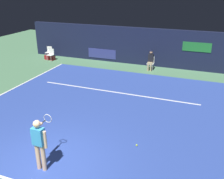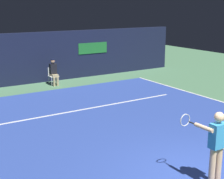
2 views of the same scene
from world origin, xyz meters
name	(u,v)px [view 1 (image 1 of 2)]	position (x,y,z in m)	size (l,w,h in m)	color
ground_plane	(102,107)	(0.00, 4.47, 0.00)	(34.70, 34.70, 0.00)	#4C7A56
court_surface	(102,107)	(0.00, 4.47, 0.01)	(11.10, 10.94, 0.01)	#2D479E
line_sideline_right	(8,91)	(-5.50, 4.47, 0.01)	(0.10, 10.94, 0.01)	white
line_service	(116,92)	(0.00, 6.39, 0.01)	(8.66, 0.10, 0.01)	white
back_wall	(143,47)	(0.00, 11.95, 1.30)	(17.82, 0.33, 2.60)	#141933
tennis_player	(39,142)	(-0.03, -0.17, 0.99)	(0.61, 0.92, 1.73)	#DBAD89
line_judge_on_chair	(151,60)	(0.79, 10.87, 0.69)	(0.44, 0.53, 1.32)	white
courtside_chair_near	(51,54)	(-6.76, 10.49, 0.50)	(0.47, 0.45, 0.88)	white
courtside_chair_far	(49,51)	(-7.32, 11.11, 0.50)	(0.48, 0.46, 0.88)	white
tennis_ball	(137,145)	(2.38, 2.04, 0.05)	(0.07, 0.07, 0.07)	#CCE033
equipment_bag	(50,58)	(-6.97, 10.63, 0.16)	(0.84, 0.32, 0.32)	maroon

